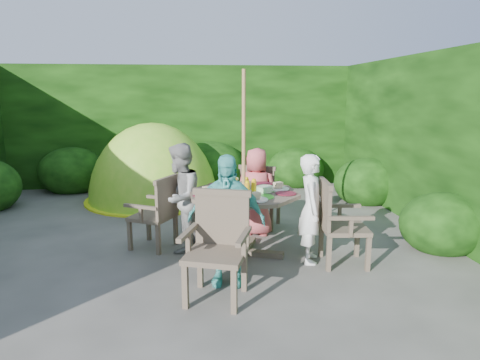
{
  "coord_description": "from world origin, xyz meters",
  "views": [
    {
      "loc": [
        0.26,
        -5.44,
        1.93
      ],
      "look_at": [
        0.83,
        -0.15,
        0.85
      ],
      "focal_mm": 32.0,
      "sensor_mm": 36.0,
      "label": 1
    }
  ],
  "objects": [
    {
      "name": "patio_table",
      "position": [
        0.83,
        -0.55,
        0.66
      ],
      "size": [
        1.73,
        1.73,
        0.94
      ],
      "rotation": [
        0.0,
        0.0,
        -0.34
      ],
      "color": "#473B2F",
      "rests_on": "ground"
    },
    {
      "name": "dome_tent",
      "position": [
        -0.5,
        2.38,
        0.0
      ],
      "size": [
        2.48,
        2.48,
        2.84
      ],
      "rotation": [
        0.0,
        0.0,
        -0.03
      ],
      "color": "#81D428",
      "rests_on": "ground"
    },
    {
      "name": "child_right",
      "position": [
        1.58,
        -0.81,
        0.63
      ],
      "size": [
        0.39,
        0.51,
        1.26
      ],
      "primitive_type": "imported",
      "rotation": [
        0.0,
        0.0,
        1.35
      ],
      "color": "white",
      "rests_on": "ground"
    },
    {
      "name": "ground",
      "position": [
        0.0,
        0.0,
        0.0
      ],
      "size": [
        60.0,
        60.0,
        0.0
      ],
      "primitive_type": "plane",
      "color": "#4C4944",
      "rests_on": "ground"
    },
    {
      "name": "garden_chair_left",
      "position": [
        -0.21,
        -0.2,
        0.48
      ],
      "size": [
        0.67,
        0.69,
        0.89
      ],
      "rotation": [
        0.0,
        0.0,
        -2.06
      ],
      "color": "#473B2F",
      "rests_on": "ground"
    },
    {
      "name": "garden_chair_back",
      "position": [
        1.19,
        0.49,
        0.48
      ],
      "size": [
        0.69,
        0.66,
        0.91
      ],
      "rotation": [
        0.0,
        0.0,
        2.71
      ],
      "color": "#473B2F",
      "rests_on": "ground"
    },
    {
      "name": "child_left",
      "position": [
        0.07,
        -0.28,
        0.67
      ],
      "size": [
        0.67,
        0.77,
        1.34
      ],
      "primitive_type": "imported",
      "rotation": [
        0.0,
        0.0,
        -1.85
      ],
      "color": "gray",
      "rests_on": "ground"
    },
    {
      "name": "garden_chair_front",
      "position": [
        0.46,
        -1.58,
        0.52
      ],
      "size": [
        0.72,
        0.68,
        0.98
      ],
      "rotation": [
        0.0,
        0.0,
        -0.32
      ],
      "color": "#473B2F",
      "rests_on": "ground"
    },
    {
      "name": "hedge_enclosure",
      "position": [
        0.0,
        1.33,
        1.25
      ],
      "size": [
        9.0,
        9.0,
        2.5
      ],
      "color": "black",
      "rests_on": "ground"
    },
    {
      "name": "child_front",
      "position": [
        0.56,
        -1.3,
        0.67
      ],
      "size": [
        0.84,
        0.49,
        1.35
      ],
      "primitive_type": "imported",
      "rotation": [
        0.0,
        0.0,
        -0.21
      ],
      "color": "#51BDB5",
      "rests_on": "ground"
    },
    {
      "name": "parasol_pole",
      "position": [
        0.83,
        -0.55,
        1.1
      ],
      "size": [
        0.06,
        0.06,
        2.2
      ],
      "primitive_type": "cylinder",
      "rotation": [
        0.0,
        0.0,
        -0.34
      ],
      "color": "olive",
      "rests_on": "ground"
    },
    {
      "name": "child_back",
      "position": [
        1.09,
        0.21,
        0.61
      ],
      "size": [
        0.68,
        0.54,
        1.21
      ],
      "primitive_type": "imported",
      "rotation": [
        0.0,
        0.0,
        2.84
      ],
      "color": "#D3575B",
      "rests_on": "ground"
    },
    {
      "name": "garden_chair_right",
      "position": [
        1.86,
        -0.93,
        0.5
      ],
      "size": [
        0.55,
        0.61,
        0.94
      ],
      "rotation": [
        0.0,
        0.0,
        1.47
      ],
      "color": "#473B2F",
      "rests_on": "ground"
    }
  ]
}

